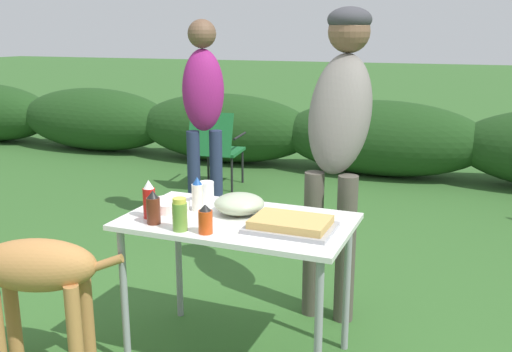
{
  "coord_description": "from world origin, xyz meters",
  "views": [
    {
      "loc": [
        1.05,
        -2.41,
        1.62
      ],
      "look_at": [
        -0.01,
        0.27,
        0.89
      ],
      "focal_mm": 40.0,
      "sensor_mm": 36.0,
      "label": 1
    }
  ],
  "objects_px": {
    "plate_stack": "(169,205)",
    "bbq_sauce_bottle": "(153,208)",
    "mayo_bottle": "(197,195)",
    "standing_person_in_red_jacket": "(340,123)",
    "ketchup_bottle": "(149,200)",
    "camp_chair_green_behind_table": "(216,145)",
    "food_tray": "(291,224)",
    "dog": "(26,272)",
    "relish_jar": "(180,215)",
    "standing_person_in_navy_coat": "(203,103)",
    "paper_cup_stack": "(206,191)",
    "mixing_bowl": "(239,204)",
    "hot_sauce_bottle": "(205,220)",
    "folding_table": "(238,234)"
  },
  "relations": [
    {
      "from": "mixing_bowl",
      "to": "standing_person_in_red_jacket",
      "type": "distance_m",
      "value": 0.79
    },
    {
      "from": "food_tray",
      "to": "bbq_sauce_bottle",
      "type": "relative_size",
      "value": 2.43
    },
    {
      "from": "mixing_bowl",
      "to": "standing_person_in_red_jacket",
      "type": "relative_size",
      "value": 0.14
    },
    {
      "from": "standing_person_in_red_jacket",
      "to": "camp_chair_green_behind_table",
      "type": "distance_m",
      "value": 2.92
    },
    {
      "from": "dog",
      "to": "bbq_sauce_bottle",
      "type": "bearing_deg",
      "value": -84.41
    },
    {
      "from": "food_tray",
      "to": "bbq_sauce_bottle",
      "type": "height_order",
      "value": "bbq_sauce_bottle"
    },
    {
      "from": "bbq_sauce_bottle",
      "to": "ketchup_bottle",
      "type": "height_order",
      "value": "ketchup_bottle"
    },
    {
      "from": "food_tray",
      "to": "dog",
      "type": "distance_m",
      "value": 1.28
    },
    {
      "from": "ketchup_bottle",
      "to": "folding_table",
      "type": "bearing_deg",
      "value": 19.18
    },
    {
      "from": "folding_table",
      "to": "standing_person_in_navy_coat",
      "type": "height_order",
      "value": "standing_person_in_navy_coat"
    },
    {
      "from": "folding_table",
      "to": "mayo_bottle",
      "type": "xyz_separation_m",
      "value": [
        -0.24,
        0.05,
        0.16
      ]
    },
    {
      "from": "mixing_bowl",
      "to": "standing_person_in_navy_coat",
      "type": "distance_m",
      "value": 2.01
    },
    {
      "from": "mixing_bowl",
      "to": "ketchup_bottle",
      "type": "distance_m",
      "value": 0.44
    },
    {
      "from": "mixing_bowl",
      "to": "standing_person_in_navy_coat",
      "type": "height_order",
      "value": "standing_person_in_navy_coat"
    },
    {
      "from": "mixing_bowl",
      "to": "standing_person_in_navy_coat",
      "type": "bearing_deg",
      "value": 121.78
    },
    {
      "from": "food_tray",
      "to": "dog",
      "type": "height_order",
      "value": "food_tray"
    },
    {
      "from": "paper_cup_stack",
      "to": "relish_jar",
      "type": "distance_m",
      "value": 0.48
    },
    {
      "from": "paper_cup_stack",
      "to": "dog",
      "type": "height_order",
      "value": "paper_cup_stack"
    },
    {
      "from": "standing_person_in_red_jacket",
      "to": "relish_jar",
      "type": "bearing_deg",
      "value": -115.17
    },
    {
      "from": "plate_stack",
      "to": "mixing_bowl",
      "type": "height_order",
      "value": "mixing_bowl"
    },
    {
      "from": "dog",
      "to": "camp_chair_green_behind_table",
      "type": "xyz_separation_m",
      "value": [
        -0.61,
        3.36,
        -0.04
      ]
    },
    {
      "from": "food_tray",
      "to": "plate_stack",
      "type": "bearing_deg",
      "value": 174.67
    },
    {
      "from": "plate_stack",
      "to": "camp_chair_green_behind_table",
      "type": "bearing_deg",
      "value": 111.29
    },
    {
      "from": "ketchup_bottle",
      "to": "standing_person_in_navy_coat",
      "type": "xyz_separation_m",
      "value": [
        -0.67,
        1.92,
        0.22
      ]
    },
    {
      "from": "plate_stack",
      "to": "hot_sauce_bottle",
      "type": "xyz_separation_m",
      "value": [
        0.33,
        -0.25,
        0.04
      ]
    },
    {
      "from": "ketchup_bottle",
      "to": "camp_chair_green_behind_table",
      "type": "xyz_separation_m",
      "value": [
        -1.11,
        3.03,
        -0.36
      ]
    },
    {
      "from": "food_tray",
      "to": "camp_chair_green_behind_table",
      "type": "relative_size",
      "value": 0.47
    },
    {
      "from": "ketchup_bottle",
      "to": "plate_stack",
      "type": "bearing_deg",
      "value": 82.85
    },
    {
      "from": "bbq_sauce_bottle",
      "to": "standing_person_in_red_jacket",
      "type": "bearing_deg",
      "value": 54.45
    },
    {
      "from": "bbq_sauce_bottle",
      "to": "dog",
      "type": "distance_m",
      "value": 0.69
    },
    {
      "from": "relish_jar",
      "to": "standing_person_in_navy_coat",
      "type": "bearing_deg",
      "value": 113.92
    },
    {
      "from": "food_tray",
      "to": "standing_person_in_navy_coat",
      "type": "relative_size",
      "value": 0.23
    },
    {
      "from": "hot_sauce_bottle",
      "to": "bbq_sauce_bottle",
      "type": "bearing_deg",
      "value": 174.2
    },
    {
      "from": "paper_cup_stack",
      "to": "camp_chair_green_behind_table",
      "type": "xyz_separation_m",
      "value": [
        -1.23,
        2.67,
        -0.33
      ]
    },
    {
      "from": "mixing_bowl",
      "to": "mayo_bottle",
      "type": "relative_size",
      "value": 1.43
    },
    {
      "from": "mixing_bowl",
      "to": "hot_sauce_bottle",
      "type": "xyz_separation_m",
      "value": [
        -0.02,
        -0.32,
        0.01
      ]
    },
    {
      "from": "bbq_sauce_bottle",
      "to": "mayo_bottle",
      "type": "bearing_deg",
      "value": 69.61
    },
    {
      "from": "food_tray",
      "to": "plate_stack",
      "type": "distance_m",
      "value": 0.68
    },
    {
      "from": "hot_sauce_bottle",
      "to": "paper_cup_stack",
      "type": "bearing_deg",
      "value": 116.05
    },
    {
      "from": "relish_jar",
      "to": "standing_person_in_navy_coat",
      "type": "xyz_separation_m",
      "value": [
        -0.9,
        2.02,
        0.24
      ]
    },
    {
      "from": "plate_stack",
      "to": "mixing_bowl",
      "type": "xyz_separation_m",
      "value": [
        0.36,
        0.08,
        0.03
      ]
    },
    {
      "from": "standing_person_in_navy_coat",
      "to": "food_tray",
      "type": "bearing_deg",
      "value": -82.98
    },
    {
      "from": "mixing_bowl",
      "to": "dog",
      "type": "height_order",
      "value": "mixing_bowl"
    },
    {
      "from": "paper_cup_stack",
      "to": "mayo_bottle",
      "type": "height_order",
      "value": "mayo_bottle"
    },
    {
      "from": "plate_stack",
      "to": "bbq_sauce_bottle",
      "type": "xyz_separation_m",
      "value": [
        0.05,
        -0.22,
        0.05
      ]
    },
    {
      "from": "mixing_bowl",
      "to": "food_tray",
      "type": "bearing_deg",
      "value": -23.7
    },
    {
      "from": "mayo_bottle",
      "to": "plate_stack",
      "type": "bearing_deg",
      "value": -163.31
    },
    {
      "from": "plate_stack",
      "to": "bbq_sauce_bottle",
      "type": "relative_size",
      "value": 1.31
    },
    {
      "from": "mayo_bottle",
      "to": "standing_person_in_red_jacket",
      "type": "height_order",
      "value": "standing_person_in_red_jacket"
    },
    {
      "from": "mayo_bottle",
      "to": "standing_person_in_red_jacket",
      "type": "xyz_separation_m",
      "value": [
        0.56,
        0.66,
        0.3
      ]
    }
  ]
}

